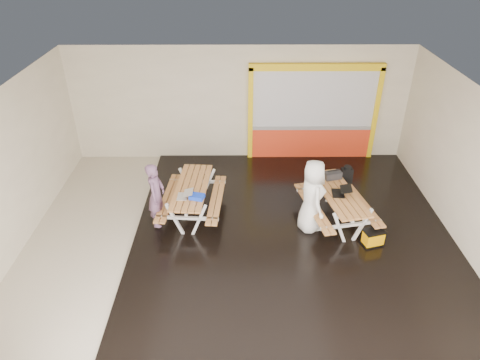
{
  "coord_description": "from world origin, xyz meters",
  "views": [
    {
      "loc": [
        -0.06,
        -8.18,
        6.49
      ],
      "look_at": [
        0.0,
        0.9,
        1.0
      ],
      "focal_mm": 32.45,
      "sensor_mm": 36.0,
      "label": 1
    }
  ],
  "objects_px": {
    "toolbox": "(333,175)",
    "laptop_left": "(185,195)",
    "dark_case": "(313,220)",
    "backpack": "(347,175)",
    "picnic_table_right": "(338,199)",
    "person_left": "(156,195)",
    "blue_pouch": "(197,197)",
    "fluke_bag": "(373,238)",
    "laptop_right": "(341,192)",
    "person_right": "(312,197)",
    "picnic_table_left": "(192,193)"
  },
  "relations": [
    {
      "from": "laptop_left",
      "to": "toolbox",
      "type": "relative_size",
      "value": 0.83
    },
    {
      "from": "blue_pouch",
      "to": "fluke_bag",
      "type": "distance_m",
      "value": 4.16
    },
    {
      "from": "blue_pouch",
      "to": "backpack",
      "type": "height_order",
      "value": "backpack"
    },
    {
      "from": "picnic_table_left",
      "to": "person_left",
      "type": "xyz_separation_m",
      "value": [
        -0.79,
        -0.45,
        0.24
      ]
    },
    {
      "from": "person_right",
      "to": "laptop_left",
      "type": "distance_m",
      "value": 2.99
    },
    {
      "from": "picnic_table_left",
      "to": "picnic_table_right",
      "type": "relative_size",
      "value": 0.94
    },
    {
      "from": "laptop_right",
      "to": "toolbox",
      "type": "bearing_deg",
      "value": 94.83
    },
    {
      "from": "laptop_left",
      "to": "laptop_right",
      "type": "relative_size",
      "value": 0.8
    },
    {
      "from": "person_left",
      "to": "fluke_bag",
      "type": "height_order",
      "value": "person_left"
    },
    {
      "from": "backpack",
      "to": "dark_case",
      "type": "bearing_deg",
      "value": -132.39
    },
    {
      "from": "laptop_left",
      "to": "dark_case",
      "type": "height_order",
      "value": "laptop_left"
    },
    {
      "from": "toolbox",
      "to": "fluke_bag",
      "type": "height_order",
      "value": "toolbox"
    },
    {
      "from": "toolbox",
      "to": "dark_case",
      "type": "height_order",
      "value": "toolbox"
    },
    {
      "from": "toolbox",
      "to": "person_right",
      "type": "bearing_deg",
      "value": -126.17
    },
    {
      "from": "backpack",
      "to": "laptop_right",
      "type": "bearing_deg",
      "value": -110.03
    },
    {
      "from": "fluke_bag",
      "to": "dark_case",
      "type": "bearing_deg",
      "value": 144.88
    },
    {
      "from": "backpack",
      "to": "dark_case",
      "type": "relative_size",
      "value": 1.23
    },
    {
      "from": "laptop_right",
      "to": "fluke_bag",
      "type": "height_order",
      "value": "laptop_right"
    },
    {
      "from": "laptop_right",
      "to": "person_left",
      "type": "bearing_deg",
      "value": -178.91
    },
    {
      "from": "person_right",
      "to": "blue_pouch",
      "type": "bearing_deg",
      "value": 79.29
    },
    {
      "from": "picnic_table_right",
      "to": "blue_pouch",
      "type": "distance_m",
      "value": 3.39
    },
    {
      "from": "picnic_table_left",
      "to": "toolbox",
      "type": "relative_size",
      "value": 4.95
    },
    {
      "from": "picnic_table_left",
      "to": "backpack",
      "type": "height_order",
      "value": "backpack"
    },
    {
      "from": "picnic_table_left",
      "to": "blue_pouch",
      "type": "bearing_deg",
      "value": -72.33
    },
    {
      "from": "picnic_table_left",
      "to": "person_right",
      "type": "relative_size",
      "value": 1.22
    },
    {
      "from": "toolbox",
      "to": "laptop_left",
      "type": "bearing_deg",
      "value": -167.26
    },
    {
      "from": "backpack",
      "to": "dark_case",
      "type": "height_order",
      "value": "backpack"
    },
    {
      "from": "laptop_left",
      "to": "toolbox",
      "type": "height_order",
      "value": "toolbox"
    },
    {
      "from": "picnic_table_right",
      "to": "dark_case",
      "type": "distance_m",
      "value": 0.78
    },
    {
      "from": "picnic_table_right",
      "to": "backpack",
      "type": "xyz_separation_m",
      "value": [
        0.41,
        0.97,
        0.13
      ]
    },
    {
      "from": "person_left",
      "to": "toolbox",
      "type": "xyz_separation_m",
      "value": [
        4.32,
        0.8,
        0.06
      ]
    },
    {
      "from": "picnic_table_left",
      "to": "backpack",
      "type": "bearing_deg",
      "value": 9.54
    },
    {
      "from": "backpack",
      "to": "toolbox",
      "type": "bearing_deg",
      "value": -144.01
    },
    {
      "from": "laptop_left",
      "to": "fluke_bag",
      "type": "distance_m",
      "value": 4.46
    },
    {
      "from": "toolbox",
      "to": "dark_case",
      "type": "relative_size",
      "value": 1.16
    },
    {
      "from": "picnic_table_right",
      "to": "person_left",
      "type": "xyz_separation_m",
      "value": [
        -4.34,
        -0.15,
        0.24
      ]
    },
    {
      "from": "backpack",
      "to": "person_right",
      "type": "bearing_deg",
      "value": -131.97
    },
    {
      "from": "blue_pouch",
      "to": "fluke_bag",
      "type": "bearing_deg",
      "value": -10.02
    },
    {
      "from": "laptop_left",
      "to": "dark_case",
      "type": "xyz_separation_m",
      "value": [
        3.12,
        0.08,
        -0.8
      ]
    },
    {
      "from": "person_left",
      "to": "laptop_left",
      "type": "relative_size",
      "value": 4.24
    },
    {
      "from": "blue_pouch",
      "to": "fluke_bag",
      "type": "relative_size",
      "value": 0.64
    },
    {
      "from": "laptop_left",
      "to": "blue_pouch",
      "type": "bearing_deg",
      "value": -12.72
    },
    {
      "from": "picnic_table_left",
      "to": "dark_case",
      "type": "distance_m",
      "value": 3.07
    },
    {
      "from": "toolbox",
      "to": "picnic_table_left",
      "type": "bearing_deg",
      "value": -174.34
    },
    {
      "from": "picnic_table_left",
      "to": "laptop_right",
      "type": "height_order",
      "value": "laptop_right"
    },
    {
      "from": "person_right",
      "to": "laptop_right",
      "type": "height_order",
      "value": "person_right"
    },
    {
      "from": "picnic_table_left",
      "to": "toolbox",
      "type": "distance_m",
      "value": 3.55
    },
    {
      "from": "laptop_left",
      "to": "person_left",
      "type": "bearing_deg",
      "value": 177.6
    },
    {
      "from": "picnic_table_left",
      "to": "backpack",
      "type": "xyz_separation_m",
      "value": [
        3.96,
        0.67,
        0.13
      ]
    },
    {
      "from": "picnic_table_right",
      "to": "person_right",
      "type": "bearing_deg",
      "value": -159.91
    }
  ]
}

